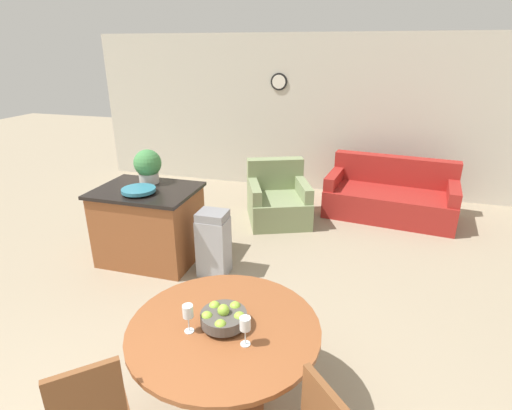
# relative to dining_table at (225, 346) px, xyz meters

# --- Properties ---
(wall_back) EXTENTS (8.00, 0.09, 2.70)m
(wall_back) POSITION_rel_dining_table_xyz_m (-0.30, 5.09, 0.78)
(wall_back) COLOR beige
(wall_back) RESTS_ON ground_plane
(dining_table) EXTENTS (1.29, 1.29, 0.74)m
(dining_table) POSITION_rel_dining_table_xyz_m (0.00, 0.00, 0.00)
(dining_table) COLOR brown
(dining_table) RESTS_ON ground_plane
(dining_chair_near_left) EXTENTS (0.59, 0.59, 0.92)m
(dining_chair_near_left) POSITION_rel_dining_table_xyz_m (-0.59, -0.65, -0.06)
(dining_chair_near_left) COLOR brown
(dining_chair_near_left) RESTS_ON ground_plane
(fruit_bowl) EXTENTS (0.31, 0.31, 0.17)m
(fruit_bowl) POSITION_rel_dining_table_xyz_m (-0.00, 0.00, 0.24)
(fruit_bowl) COLOR #4C4742
(fruit_bowl) RESTS_ON dining_table
(wine_glass_left) EXTENTS (0.07, 0.07, 0.20)m
(wine_glass_left) POSITION_rel_dining_table_xyz_m (-0.20, -0.11, 0.32)
(wine_glass_left) COLOR silver
(wine_glass_left) RESTS_ON dining_table
(wine_glass_right) EXTENTS (0.07, 0.07, 0.20)m
(wine_glass_right) POSITION_rel_dining_table_xyz_m (0.19, -0.13, 0.32)
(wine_glass_right) COLOR silver
(wine_glass_right) RESTS_ON dining_table
(kitchen_island) EXTENTS (1.17, 0.89, 0.92)m
(kitchen_island) POSITION_rel_dining_table_xyz_m (-1.66, 1.86, -0.11)
(kitchen_island) COLOR brown
(kitchen_island) RESTS_ON ground_plane
(teal_bowl) EXTENTS (0.38, 0.38, 0.06)m
(teal_bowl) POSITION_rel_dining_table_xyz_m (-1.65, 1.70, 0.39)
(teal_bowl) COLOR teal
(teal_bowl) RESTS_ON kitchen_island
(potted_plant) EXTENTS (0.33, 0.33, 0.41)m
(potted_plant) POSITION_rel_dining_table_xyz_m (-1.74, 2.08, 0.56)
(potted_plant) COLOR beige
(potted_plant) RESTS_ON kitchen_island
(trash_bin) EXTENTS (0.34, 0.29, 0.77)m
(trash_bin) POSITION_rel_dining_table_xyz_m (-0.79, 1.76, -0.19)
(trash_bin) COLOR #9E9EA3
(trash_bin) RESTS_ON ground_plane
(couch) EXTENTS (2.00, 1.21, 0.86)m
(couch) POSITION_rel_dining_table_xyz_m (1.20, 4.15, -0.28)
(couch) COLOR maroon
(couch) RESTS_ON ground_plane
(armchair) EXTENTS (1.15, 1.19, 0.87)m
(armchair) POSITION_rel_dining_table_xyz_m (-0.44, 3.49, -0.28)
(armchair) COLOR gray
(armchair) RESTS_ON ground_plane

